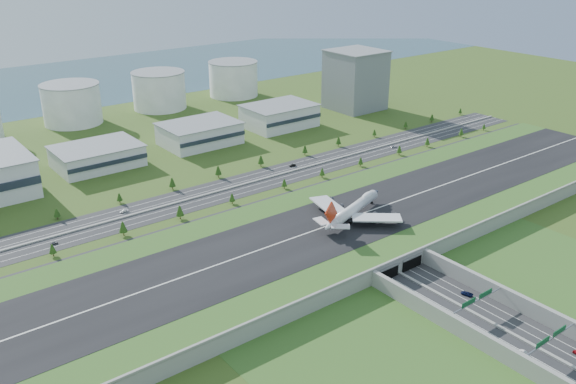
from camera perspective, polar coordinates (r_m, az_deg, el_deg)
ground at (r=340.93m, az=4.20°, el=-4.24°), size 1200.00×1200.00×0.00m
airfield_deck at (r=339.03m, az=4.23°, el=-3.62°), size 520.00×100.00×9.20m
underpass_road at (r=283.46m, az=17.88°, el=-10.69°), size 38.80×120.40×8.00m
sign_gantry_near at (r=283.57m, az=17.24°, el=-9.74°), size 38.70×0.70×9.80m
sign_gantry_far at (r=269.35m, az=23.35°, el=-12.59°), size 38.70×0.70×9.80m
north_expressway at (r=409.85m, az=-4.61°, el=0.56°), size 560.00×36.00×0.12m
tree_row at (r=413.45m, az=-3.50°, el=1.49°), size 504.02×48.73×8.50m
hangar_mid_a at (r=463.28m, az=-17.42°, el=3.21°), size 58.00×42.00×15.00m
hangar_mid_b at (r=496.08m, az=-8.27°, el=5.42°), size 58.00×42.00×17.00m
hangar_mid_c at (r=537.49m, az=-0.82°, el=7.13°), size 58.00×42.00×19.00m
office_tower at (r=596.63m, az=6.32°, el=10.36°), size 46.00×46.00×55.00m
fuel_tank_b at (r=577.59m, az=-19.58°, el=7.75°), size 50.00×50.00×35.00m
fuel_tank_c at (r=607.96m, az=-11.96°, el=9.27°), size 50.00×50.00×35.00m
fuel_tank_d at (r=648.13m, az=-5.13°, el=10.49°), size 50.00×50.00×35.00m
bay_water at (r=750.03m, az=-21.20°, el=9.38°), size 1200.00×260.00×0.06m
boeing_747 at (r=343.56m, az=6.12°, el=-1.59°), size 60.19×55.95×19.34m
car_0 at (r=285.65m, az=14.07°, el=-10.53°), size 3.07×5.05×1.61m
car_1 at (r=269.19m, az=21.26°, el=-13.85°), size 1.56×4.29×1.40m
car_2 at (r=299.65m, az=16.38°, el=-9.11°), size 3.98×6.14×1.57m
car_4 at (r=355.67m, az=-21.05°, el=-4.48°), size 4.21×2.63×1.34m
car_5 at (r=443.53m, az=0.42°, el=2.52°), size 5.13×2.21×1.64m
car_6 at (r=491.12m, az=9.84°, el=4.20°), size 5.32×3.91×1.34m
car_7 at (r=382.45m, az=-15.10°, el=-1.74°), size 5.62×2.91×1.56m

